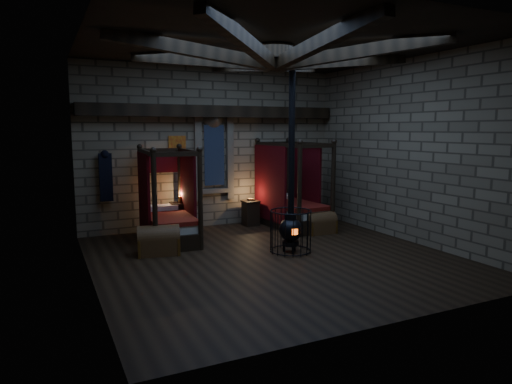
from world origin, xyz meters
name	(u,v)px	position (x,y,z in m)	size (l,w,h in m)	color
room	(273,70)	(0.00, 0.09, 3.74)	(7.02, 7.02, 4.29)	black
bed_left	(169,219)	(-1.57, 2.29, 0.53)	(1.19, 2.10, 2.13)	black
bed_right	(291,206)	(1.82, 2.48, 0.55)	(1.28, 2.22, 2.25)	black
trunk_left	(159,241)	(-2.06, 1.26, 0.28)	(0.94, 0.69, 0.63)	#56361B
trunk_right	(320,224)	(2.06, 1.45, 0.25)	(0.77, 0.50, 0.56)	#56361B
nightstand_left	(181,217)	(-1.08, 3.02, 0.39)	(0.52, 0.50, 0.93)	black
nightstand_right	(251,213)	(0.88, 3.05, 0.34)	(0.43, 0.41, 0.74)	black
stove	(291,226)	(0.52, 0.22, 0.58)	(0.88, 0.88, 4.05)	black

